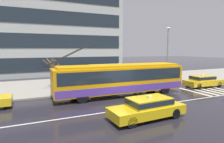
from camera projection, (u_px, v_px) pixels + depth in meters
name	position (u px, v px, depth m)	size (l,w,h in m)	color
ground_plane	(127.00, 104.00, 14.43)	(160.00, 160.00, 0.00)	#24212A
sidewalk_slab	(91.00, 83.00, 22.80)	(80.00, 10.00, 0.14)	#9B9489
crosswalk_stripe_edge_near	(192.00, 91.00, 18.66)	(0.44, 4.40, 0.01)	beige
crosswalk_stripe_inner_a	(199.00, 90.00, 19.02)	(0.44, 4.40, 0.01)	beige
crosswalk_stripe_center	(205.00, 90.00, 19.38)	(0.44, 4.40, 0.01)	beige
crosswalk_stripe_inner_b	(211.00, 89.00, 19.74)	(0.44, 4.40, 0.01)	beige
crosswalk_stripe_edge_far	(217.00, 88.00, 20.11)	(0.44, 4.40, 0.01)	beige
lane_centre_line	(135.00, 108.00, 13.34)	(72.00, 0.14, 0.01)	silver
trolleybus	(121.00, 78.00, 16.95)	(12.52, 2.70, 4.80)	orange
taxi_oncoming_near	(148.00, 107.00, 11.30)	(4.75, 1.95, 1.39)	yellow
taxi_ahead_of_bus	(203.00, 81.00, 20.79)	(4.50, 1.97, 1.39)	yellow
bus_shelter	(107.00, 70.00, 19.81)	(3.67, 1.66, 2.43)	gray
pedestrian_at_shelter	(85.00, 73.00, 19.50)	(1.33, 1.33, 1.96)	#283845
pedestrian_approaching_curb	(141.00, 75.00, 21.92)	(0.38, 0.38, 1.65)	navy
pedestrian_walking_past	(135.00, 69.00, 22.81)	(1.62, 1.62, 1.97)	navy
street_lamp	(168.00, 50.00, 21.83)	(0.60, 0.32, 6.53)	gray
street_tree_bare	(53.00, 71.00, 19.03)	(1.66, 1.76, 3.10)	brown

